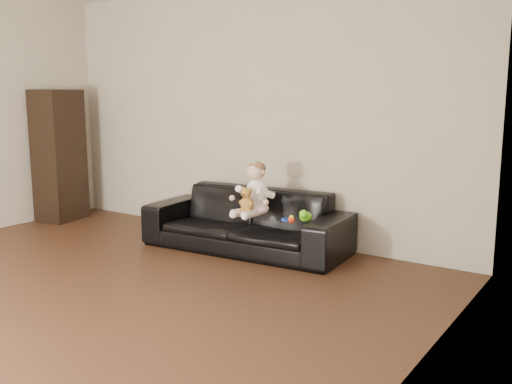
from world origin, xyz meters
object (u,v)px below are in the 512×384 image
Objects in this scene: sofa at (246,220)px; toy_rattle at (291,220)px; toy_green at (306,217)px; cabinet at (59,156)px; baby at (255,192)px; teddy_bear at (247,200)px; toy_blue_disc at (286,219)px.

sofa is 31.49× the size of toy_rattle.
cabinet is at bearing -178.65° from toy_green.
sofa is at bearing 155.52° from baby.
toy_rattle is at bearing -119.70° from toy_green.
teddy_bear is (0.01, -0.15, -0.05)m from baby.
cabinet is 2.81m from teddy_bear.
toy_green is at bearing 13.62° from toy_blue_disc.
toy_blue_disc is (0.53, -0.12, 0.10)m from sofa.
toy_blue_disc is (0.35, -0.01, -0.22)m from baby.
cabinet is 2.79m from baby.
sofa is 2.66m from cabinet.
baby is 0.41m from toy_blue_disc.
toy_blue_disc is at bearing -166.38° from toy_green.
cabinet is at bearing -170.01° from teddy_bear.
teddy_bear reaches higher than sofa.
cabinet reaches higher than toy_rattle.
toy_rattle is at bearing -4.75° from baby.
sofa is 0.72m from toy_green.
sofa reaches higher than toy_blue_disc.
cabinet reaches higher than toy_blue_disc.
sofa is 3.95× the size of baby.
toy_green is at bearing 31.92° from teddy_bear.
toy_green is 0.15m from toy_rattle.
baby is at bearing -176.66° from toy_green.
baby is 0.55m from toy_green.
teddy_bear is 1.69× the size of toy_green.
toy_blue_disc is at bearing 34.92° from teddy_bear.
cabinet reaches higher than sofa.
sofa is 0.42m from teddy_bear.
sofa is 0.38m from baby.
cabinet is at bearing -171.87° from baby.
cabinet is 3.33m from toy_green.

